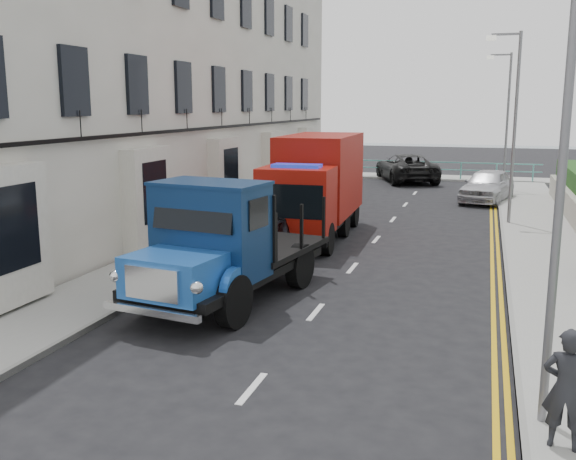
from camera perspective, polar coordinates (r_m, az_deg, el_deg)
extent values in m
plane|color=black|center=(12.26, 0.07, -10.14)|extent=(120.00, 120.00, 0.00)
cube|color=gray|center=(22.12, -5.99, -0.39)|extent=(2.40, 38.00, 0.12)
cube|color=gray|center=(20.50, 22.16, -2.08)|extent=(2.60, 38.00, 0.12)
cube|color=gray|center=(40.31, 12.28, 4.59)|extent=(30.00, 2.50, 0.12)
plane|color=slate|center=(71.15, 14.49, 7.16)|extent=(120.00, 120.00, 0.00)
cube|color=silver|center=(27.28, -11.55, 16.26)|extent=(6.00, 30.00, 14.00)
cube|color=black|center=(25.83, -5.02, 9.18)|extent=(0.12, 28.00, 0.10)
cube|color=#59B2A5|center=(39.41, 12.23, 5.95)|extent=(13.00, 0.08, 0.06)
cube|color=#59B2A5|center=(39.45, 12.21, 5.32)|extent=(13.00, 0.06, 0.05)
cylinder|color=slate|center=(9.03, 23.13, 4.23)|extent=(0.12, 0.12, 7.00)
cylinder|color=slate|center=(24.96, 19.49, 8.30)|extent=(0.12, 0.12, 7.00)
cube|color=slate|center=(25.05, 18.82, 16.15)|extent=(1.00, 0.08, 0.08)
cube|color=beige|center=(25.04, 17.62, 15.95)|extent=(0.35, 0.18, 0.18)
cylinder|color=slate|center=(34.95, 18.90, 8.96)|extent=(0.12, 0.12, 7.00)
cube|color=slate|center=(35.02, 18.41, 14.57)|extent=(1.00, 0.08, 0.08)
cube|color=beige|center=(35.01, 17.56, 14.42)|extent=(0.35, 0.18, 0.18)
cylinder|color=black|center=(14.09, -11.99, -5.17)|extent=(0.46, 1.14, 1.10)
cylinder|color=black|center=(13.00, -4.85, -6.35)|extent=(0.46, 1.14, 1.10)
cylinder|color=black|center=(16.66, -5.26, -2.45)|extent=(0.46, 1.14, 1.10)
cylinder|color=black|center=(15.75, 1.09, -3.21)|extent=(0.46, 1.14, 1.10)
cube|color=black|center=(14.78, -5.09, -3.56)|extent=(2.97, 5.78, 0.21)
cube|color=#2059AF|center=(12.96, -9.92, -3.90)|extent=(1.98, 1.74, 0.83)
cube|color=silver|center=(12.36, -11.99, -4.70)|extent=(1.21, 0.27, 0.63)
cube|color=#0E284E|center=(13.88, -6.85, -0.04)|extent=(2.48, 1.70, 2.01)
cube|color=black|center=(15.89, -2.57, -1.51)|extent=(2.86, 3.54, 0.14)
cylinder|color=black|center=(19.66, -1.90, -0.49)|extent=(0.32, 1.00, 0.99)
cylinder|color=black|center=(19.20, 3.49, -0.79)|extent=(0.32, 1.00, 0.99)
cylinder|color=black|center=(22.30, 0.20, 0.89)|extent=(0.32, 1.00, 0.99)
cylinder|color=black|center=(21.89, 4.98, 0.66)|extent=(0.32, 1.00, 0.99)
cylinder|color=black|center=(24.18, 1.42, 1.69)|extent=(0.32, 1.00, 0.99)
cylinder|color=black|center=(23.81, 5.84, 1.49)|extent=(0.32, 1.00, 0.99)
cube|color=black|center=(21.61, 2.31, 1.04)|extent=(2.28, 6.36, 0.22)
cube|color=#96130A|center=(19.21, 0.77, 2.65)|extent=(2.21, 1.78, 1.98)
cube|color=black|center=(18.41, 0.13, 2.56)|extent=(1.98, 0.14, 0.99)
cube|color=maroon|center=(22.37, 2.91, 4.99)|extent=(2.40, 4.75, 2.70)
imported|color=black|center=(18.32, -2.22, -0.77)|extent=(1.77, 4.04, 1.35)
imported|color=#6182D1|center=(20.57, 0.00, 0.54)|extent=(1.44, 4.10, 1.35)
imported|color=silver|center=(24.91, 0.72, 2.51)|extent=(2.11, 5.02, 1.45)
imported|color=black|center=(38.36, 10.47, 5.47)|extent=(4.62, 6.41, 1.62)
imported|color=silver|center=(31.15, 17.30, 3.81)|extent=(2.80, 4.80, 1.53)
imported|color=black|center=(9.04, 23.51, -12.82)|extent=(0.64, 0.47, 1.59)
imported|color=black|center=(24.77, -1.53, 2.88)|extent=(1.00, 0.72, 1.57)
imported|color=#473933|center=(25.06, -1.19, 3.33)|extent=(1.08, 1.06, 1.88)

